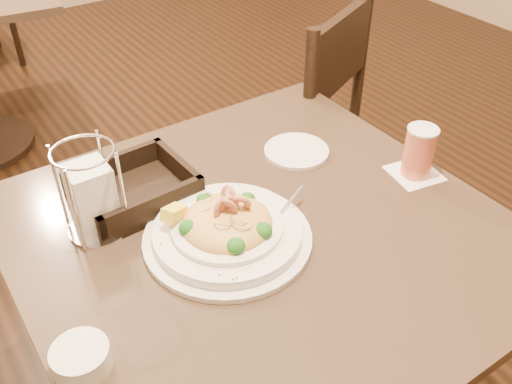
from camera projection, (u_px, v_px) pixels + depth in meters
main_table at (261, 310)px, 1.25m from camera, size 0.90×0.90×0.74m
dining_chair_near at (295, 130)px, 1.86m from camera, size 0.56×0.56×0.93m
pasta_bowl at (227, 229)px, 1.06m from camera, size 0.35×0.32×0.10m
drink_glass at (419, 152)px, 1.22m from camera, size 0.12×0.12×0.12m
bread_basket at (134, 192)px, 1.17m from camera, size 0.24×0.20×0.06m
napkin_caddy at (92, 197)px, 1.06m from camera, size 0.12×0.12×0.19m
side_plate at (297, 151)px, 1.32m from camera, size 0.19×0.19×0.01m
butter_ramekin at (81, 358)px, 0.85m from camera, size 0.09×0.09×0.04m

